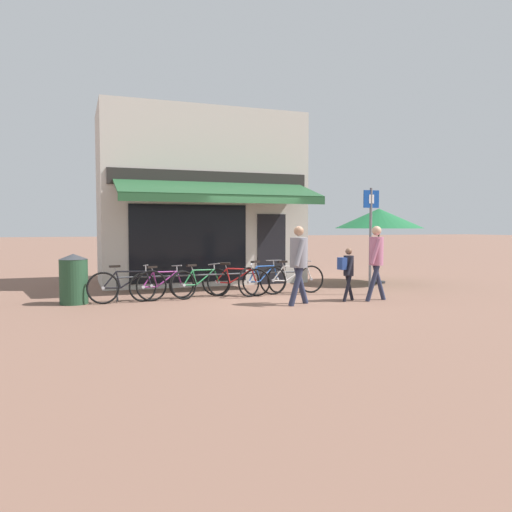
# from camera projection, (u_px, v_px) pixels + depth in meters

# --- Properties ---
(ground_plane) EXTENTS (160.00, 160.00, 0.00)m
(ground_plane) POSITION_uv_depth(u_px,v_px,m) (272.00, 298.00, 12.03)
(ground_plane) COLOR brown
(shop_front) EXTENTS (6.10, 4.67, 5.20)m
(shop_front) POSITION_uv_depth(u_px,v_px,m) (200.00, 199.00, 15.66)
(shop_front) COLOR beige
(shop_front) RESTS_ON ground_plane
(bike_rack_rail) EXTENTS (4.74, 0.04, 0.57)m
(bike_rack_rail) POSITION_uv_depth(u_px,v_px,m) (214.00, 277.00, 12.28)
(bike_rack_rail) COLOR #47494F
(bike_rack_rail) RESTS_ON ground_plane
(bicycle_black) EXTENTS (1.80, 0.52, 0.88)m
(bicycle_black) POSITION_uv_depth(u_px,v_px,m) (127.00, 286.00, 11.33)
(bicycle_black) COLOR black
(bicycle_black) RESTS_ON ground_plane
(bicycle_purple) EXTENTS (1.63, 0.66, 0.83)m
(bicycle_purple) POSITION_uv_depth(u_px,v_px,m) (162.00, 285.00, 11.75)
(bicycle_purple) COLOR black
(bicycle_purple) RESTS_ON ground_plane
(bicycle_green) EXTENTS (1.65, 0.73, 0.85)m
(bicycle_green) POSITION_uv_depth(u_px,v_px,m) (202.00, 283.00, 12.09)
(bicycle_green) COLOR black
(bicycle_green) RESTS_ON ground_plane
(bicycle_red) EXTENTS (1.60, 0.85, 0.85)m
(bicycle_red) POSITION_uv_depth(u_px,v_px,m) (236.00, 281.00, 12.35)
(bicycle_red) COLOR black
(bicycle_red) RESTS_ON ground_plane
(bicycle_blue) EXTENTS (1.64, 0.88, 0.89)m
(bicycle_blue) POSITION_uv_depth(u_px,v_px,m) (263.00, 279.00, 12.59)
(bicycle_blue) COLOR black
(bicycle_blue) RESTS_ON ground_plane
(bicycle_silver) EXTENTS (1.79, 0.52, 0.86)m
(bicycle_silver) POSITION_uv_depth(u_px,v_px,m) (292.00, 279.00, 12.83)
(bicycle_silver) COLOR black
(bicycle_silver) RESTS_ON ground_plane
(pedestrian_adult) EXTENTS (0.60, 0.65, 1.76)m
(pedestrian_adult) POSITION_uv_depth(u_px,v_px,m) (299.00, 257.00, 10.98)
(pedestrian_adult) COLOR #282D47
(pedestrian_adult) RESTS_ON ground_plane
(pedestrian_child) EXTENTS (0.47, 0.42, 1.24)m
(pedestrian_child) POSITION_uv_depth(u_px,v_px,m) (348.00, 268.00, 11.54)
(pedestrian_child) COLOR black
(pedestrian_child) RESTS_ON ground_plane
(pedestrian_second_adult) EXTENTS (0.62, 0.44, 1.76)m
(pedestrian_second_adult) POSITION_uv_depth(u_px,v_px,m) (376.00, 255.00, 11.60)
(pedestrian_second_adult) COLOR #282D47
(pedestrian_second_adult) RESTS_ON ground_plane
(litter_bin) EXTENTS (0.62, 0.62, 1.12)m
(litter_bin) POSITION_uv_depth(u_px,v_px,m) (74.00, 279.00, 11.12)
(litter_bin) COLOR #23472D
(litter_bin) RESTS_ON ground_plane
(parking_sign) EXTENTS (0.44, 0.07, 2.70)m
(parking_sign) POSITION_uv_depth(u_px,v_px,m) (371.00, 230.00, 12.57)
(parking_sign) COLOR slate
(parking_sign) RESTS_ON ground_plane
(cafe_parasol) EXTENTS (2.67, 2.67, 2.28)m
(cafe_parasol) POSITION_uv_depth(u_px,v_px,m) (379.00, 219.00, 15.17)
(cafe_parasol) COLOR #4C3D2D
(cafe_parasol) RESTS_ON ground_plane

